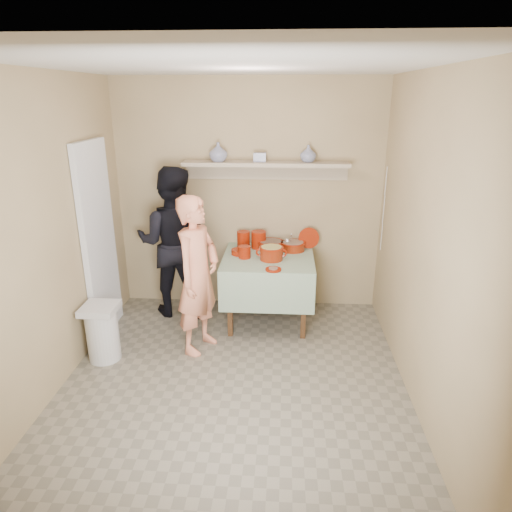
# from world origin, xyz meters

# --- Properties ---
(ground) EXTENTS (3.50, 3.50, 0.00)m
(ground) POSITION_xyz_m (0.00, 0.00, 0.00)
(ground) COLOR #746C5B
(ground) RESTS_ON ground
(tile_panel) EXTENTS (0.06, 0.70, 2.00)m
(tile_panel) POSITION_xyz_m (-1.46, 0.95, 1.00)
(tile_panel) COLOR silver
(tile_panel) RESTS_ON ground
(plate_stack_a) EXTENTS (0.14, 0.14, 0.19)m
(plate_stack_a) POSITION_xyz_m (-0.04, 1.55, 0.86)
(plate_stack_a) COLOR #771101
(plate_stack_a) RESTS_ON serving_table
(plate_stack_b) EXTENTS (0.16, 0.16, 0.20)m
(plate_stack_b) POSITION_xyz_m (0.13, 1.55, 0.86)
(plate_stack_b) COLOR #771101
(plate_stack_b) RESTS_ON serving_table
(bowl_stack) EXTENTS (0.13, 0.13, 0.13)m
(bowl_stack) POSITION_xyz_m (-0.00, 1.21, 0.83)
(bowl_stack) COLOR #771101
(bowl_stack) RESTS_ON serving_table
(empty_bowl) EXTENTS (0.18, 0.18, 0.05)m
(empty_bowl) POSITION_xyz_m (-0.07, 1.33, 0.79)
(empty_bowl) COLOR #771101
(empty_bowl) RESTS_ON serving_table
(propped_lid) EXTENTS (0.24, 0.11, 0.23)m
(propped_lid) POSITION_xyz_m (0.69, 1.59, 0.88)
(propped_lid) COLOR #771101
(propped_lid) RESTS_ON serving_table
(vase_right) EXTENTS (0.21, 0.21, 0.18)m
(vase_right) POSITION_xyz_m (0.65, 1.63, 1.81)
(vase_right) COLOR navy
(vase_right) RESTS_ON wall_shelf
(vase_left) EXTENTS (0.27, 0.27, 0.20)m
(vase_left) POSITION_xyz_m (-0.31, 1.60, 1.82)
(vase_left) COLOR navy
(vase_left) RESTS_ON wall_shelf
(ceramic_box) EXTENTS (0.14, 0.10, 0.10)m
(ceramic_box) POSITION_xyz_m (0.14, 1.64, 1.77)
(ceramic_box) COLOR navy
(ceramic_box) RESTS_ON wall_shelf
(person_cook) EXTENTS (0.56, 0.67, 1.55)m
(person_cook) POSITION_xyz_m (-0.40, 0.65, 0.78)
(person_cook) COLOR #E38462
(person_cook) RESTS_ON ground
(person_helper) EXTENTS (0.82, 0.64, 1.69)m
(person_helper) POSITION_xyz_m (-0.82, 1.44, 0.85)
(person_helper) COLOR black
(person_helper) RESTS_ON ground
(room_shell) EXTENTS (3.04, 3.54, 2.62)m
(room_shell) POSITION_xyz_m (0.00, 0.00, 1.61)
(room_shell) COLOR tan
(room_shell) RESTS_ON ground
(serving_table) EXTENTS (0.97, 0.97, 0.76)m
(serving_table) POSITION_xyz_m (0.25, 1.28, 0.64)
(serving_table) COLOR #4C2D16
(serving_table) RESTS_ON ground
(cazuela_meat_a) EXTENTS (0.30, 0.30, 0.10)m
(cazuela_meat_a) POSITION_xyz_m (0.26, 1.52, 0.82)
(cazuela_meat_a) COLOR #67190A
(cazuela_meat_a) RESTS_ON serving_table
(cazuela_meat_b) EXTENTS (0.28, 0.28, 0.10)m
(cazuela_meat_b) POSITION_xyz_m (0.52, 1.50, 0.82)
(cazuela_meat_b) COLOR #67190A
(cazuela_meat_b) RESTS_ON serving_table
(ladle) EXTENTS (0.08, 0.26, 0.19)m
(ladle) POSITION_xyz_m (0.45, 1.50, 0.87)
(ladle) COLOR silver
(ladle) RESTS_ON cazuela_meat_b
(cazuela_rice) EXTENTS (0.33, 0.25, 0.14)m
(cazuela_rice) POSITION_xyz_m (0.28, 1.18, 0.85)
(cazuela_rice) COLOR #67190A
(cazuela_rice) RESTS_ON serving_table
(front_plate) EXTENTS (0.16, 0.16, 0.03)m
(front_plate) POSITION_xyz_m (0.31, 0.87, 0.77)
(front_plate) COLOR #771101
(front_plate) RESTS_ON serving_table
(wall_shelf) EXTENTS (1.80, 0.25, 0.21)m
(wall_shelf) POSITION_xyz_m (0.20, 1.65, 1.67)
(wall_shelf) COLOR tan
(wall_shelf) RESTS_ON room_shell
(trash_bin) EXTENTS (0.32, 0.32, 0.56)m
(trash_bin) POSITION_xyz_m (-1.28, 0.38, 0.28)
(trash_bin) COLOR silver
(trash_bin) RESTS_ON ground
(electrical_cord) EXTENTS (0.01, 0.05, 0.90)m
(electrical_cord) POSITION_xyz_m (1.47, 1.48, 1.25)
(electrical_cord) COLOR silver
(electrical_cord) RESTS_ON wall_shelf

